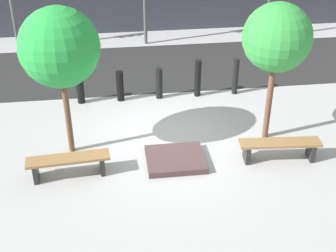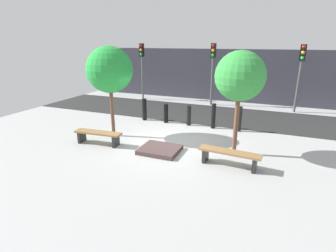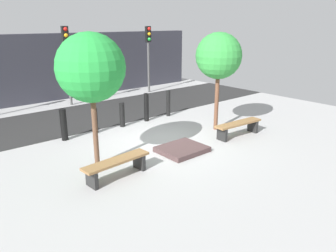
{
  "view_description": "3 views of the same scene",
  "coord_description": "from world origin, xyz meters",
  "px_view_note": "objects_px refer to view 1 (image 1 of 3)",
  "views": [
    {
      "loc": [
        -1.29,
        -9.6,
        6.18
      ],
      "look_at": [
        -0.14,
        -0.74,
        0.81
      ],
      "focal_mm": 50.0,
      "sensor_mm": 36.0,
      "label": 1
    },
    {
      "loc": [
        3.33,
        -8.5,
        3.58
      ],
      "look_at": [
        0.1,
        -0.52,
        0.79
      ],
      "focal_mm": 28.0,
      "sensor_mm": 36.0,
      "label": 2
    },
    {
      "loc": [
        -6.12,
        -7.54,
        3.65
      ],
      "look_at": [
        -0.57,
        -1.03,
        0.92
      ],
      "focal_mm": 35.0,
      "sensor_mm": 36.0,
      "label": 3
    }
  ],
  "objects_px": {
    "planter_bed": "(175,159)",
    "tree_behind_left_bench": "(59,48)",
    "tree_behind_right_bench": "(277,38)",
    "bollard_center": "(159,83)",
    "bollard_far_left": "(80,86)",
    "bollard_left": "(120,86)",
    "bench_right": "(280,147)",
    "bench_left": "(69,163)",
    "bollard_far_right": "(236,77)",
    "bollard_right": "(198,78)"
  },
  "relations": [
    {
      "from": "tree_behind_left_bench",
      "to": "tree_behind_right_bench",
      "type": "bearing_deg",
      "value": 0.0
    },
    {
      "from": "bollard_far_left",
      "to": "bollard_center",
      "type": "height_order",
      "value": "bollard_far_left"
    },
    {
      "from": "bench_left",
      "to": "tree_behind_right_bench",
      "type": "relative_size",
      "value": 0.54
    },
    {
      "from": "tree_behind_left_bench",
      "to": "bollard_far_right",
      "type": "distance_m",
      "value": 5.54
    },
    {
      "from": "tree_behind_left_bench",
      "to": "bollard_far_left",
      "type": "bearing_deg",
      "value": 86.35
    },
    {
      "from": "planter_bed",
      "to": "bollard_center",
      "type": "height_order",
      "value": "bollard_center"
    },
    {
      "from": "bench_left",
      "to": "bollard_left",
      "type": "xyz_separation_m",
      "value": [
        1.25,
        3.4,
        0.1
      ]
    },
    {
      "from": "tree_behind_left_bench",
      "to": "bollard_center",
      "type": "bearing_deg",
      "value": 45.69
    },
    {
      "from": "bench_left",
      "to": "bollard_far_right",
      "type": "xyz_separation_m",
      "value": [
        4.55,
        3.4,
        0.19
      ]
    },
    {
      "from": "planter_bed",
      "to": "tree_behind_left_bench",
      "type": "height_order",
      "value": "tree_behind_left_bench"
    },
    {
      "from": "tree_behind_right_bench",
      "to": "bollard_center",
      "type": "distance_m",
      "value": 3.97
    },
    {
      "from": "bench_left",
      "to": "bollard_center",
      "type": "distance_m",
      "value": 4.13
    },
    {
      "from": "planter_bed",
      "to": "bollard_right",
      "type": "xyz_separation_m",
      "value": [
        1.1,
        3.2,
        0.47
      ]
    },
    {
      "from": "bench_left",
      "to": "bollard_right",
      "type": "bearing_deg",
      "value": 40.24
    },
    {
      "from": "tree_behind_left_bench",
      "to": "tree_behind_right_bench",
      "type": "xyz_separation_m",
      "value": [
        4.7,
        0.0,
        -0.02
      ]
    },
    {
      "from": "planter_bed",
      "to": "tree_behind_right_bench",
      "type": "distance_m",
      "value": 3.51
    },
    {
      "from": "bollard_far_left",
      "to": "bollard_left",
      "type": "relative_size",
      "value": 1.19
    },
    {
      "from": "bollard_far_left",
      "to": "bollard_far_right",
      "type": "relative_size",
      "value": 0.98
    },
    {
      "from": "bench_right",
      "to": "bollard_far_left",
      "type": "distance_m",
      "value": 5.68
    },
    {
      "from": "bollard_left",
      "to": "bollard_right",
      "type": "distance_m",
      "value": 2.2
    },
    {
      "from": "bench_left",
      "to": "bollard_far_right",
      "type": "distance_m",
      "value": 5.68
    },
    {
      "from": "bollard_left",
      "to": "bollard_right",
      "type": "relative_size",
      "value": 0.81
    },
    {
      "from": "bollard_center",
      "to": "tree_behind_right_bench",
      "type": "bearing_deg",
      "value": -45.69
    },
    {
      "from": "tree_behind_right_bench",
      "to": "bollard_left",
      "type": "bearing_deg",
      "value": 145.08
    },
    {
      "from": "tree_behind_right_bench",
      "to": "bollard_center",
      "type": "bearing_deg",
      "value": 134.31
    },
    {
      "from": "bench_right",
      "to": "tree_behind_right_bench",
      "type": "xyz_separation_m",
      "value": [
        0.0,
        0.99,
        2.21
      ]
    },
    {
      "from": "planter_bed",
      "to": "tree_behind_left_bench",
      "type": "bearing_deg",
      "value": 161.46
    },
    {
      "from": "bench_right",
      "to": "planter_bed",
      "type": "relative_size",
      "value": 1.42
    },
    {
      "from": "bollard_far_left",
      "to": "bollard_left",
      "type": "xyz_separation_m",
      "value": [
        1.1,
        0.0,
        -0.08
      ]
    },
    {
      "from": "bollard_left",
      "to": "bollard_right",
      "type": "height_order",
      "value": "bollard_right"
    },
    {
      "from": "tree_behind_right_bench",
      "to": "bollard_left",
      "type": "relative_size",
      "value": 3.85
    },
    {
      "from": "tree_behind_left_bench",
      "to": "bollard_center",
      "type": "distance_m",
      "value": 3.98
    },
    {
      "from": "bollard_far_left",
      "to": "bollard_left",
      "type": "distance_m",
      "value": 1.1
    },
    {
      "from": "tree_behind_left_bench",
      "to": "tree_behind_right_bench",
      "type": "height_order",
      "value": "tree_behind_left_bench"
    },
    {
      "from": "tree_behind_right_bench",
      "to": "bollard_center",
      "type": "xyz_separation_m",
      "value": [
        -2.35,
        2.41,
        -2.11
      ]
    },
    {
      "from": "tree_behind_right_bench",
      "to": "bollard_right",
      "type": "xyz_separation_m",
      "value": [
        -1.25,
        2.41,
        -2.01
      ]
    },
    {
      "from": "tree_behind_left_bench",
      "to": "bollard_left",
      "type": "height_order",
      "value": "tree_behind_left_bench"
    },
    {
      "from": "bollard_right",
      "to": "bollard_far_right",
      "type": "relative_size",
      "value": 1.03
    },
    {
      "from": "bench_right",
      "to": "bollard_center",
      "type": "height_order",
      "value": "bollard_center"
    },
    {
      "from": "bench_right",
      "to": "tree_behind_left_bench",
      "type": "height_order",
      "value": "tree_behind_left_bench"
    },
    {
      "from": "bench_left",
      "to": "bollard_center",
      "type": "relative_size",
      "value": 2.01
    },
    {
      "from": "bollard_left",
      "to": "tree_behind_right_bench",
      "type": "bearing_deg",
      "value": -34.92
    },
    {
      "from": "bollard_right",
      "to": "tree_behind_left_bench",
      "type": "bearing_deg",
      "value": -145.08
    },
    {
      "from": "planter_bed",
      "to": "tree_behind_right_bench",
      "type": "height_order",
      "value": "tree_behind_right_bench"
    },
    {
      "from": "bench_right",
      "to": "bollard_right",
      "type": "distance_m",
      "value": 3.63
    },
    {
      "from": "bench_right",
      "to": "bollard_far_right",
      "type": "xyz_separation_m",
      "value": [
        -0.15,
        3.4,
        0.18
      ]
    },
    {
      "from": "bollard_center",
      "to": "bench_left",
      "type": "bearing_deg",
      "value": -124.69
    },
    {
      "from": "bench_left",
      "to": "bollard_far_right",
      "type": "relative_size",
      "value": 1.71
    },
    {
      "from": "bench_right",
      "to": "bench_left",
      "type": "bearing_deg",
      "value": -175.69
    },
    {
      "from": "planter_bed",
      "to": "bollard_left",
      "type": "height_order",
      "value": "bollard_left"
    }
  ]
}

